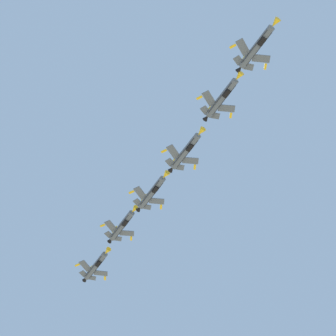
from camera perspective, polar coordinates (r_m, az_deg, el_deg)
name	(u,v)px	position (r m, az deg, el deg)	size (l,w,h in m)	color
fighter_jet_lead	(257,46)	(152.49, 7.99, 10.77)	(10.44, 15.88, 4.38)	#4C5666
fighter_jet_left_wing	(222,97)	(158.04, 4.89, 6.33)	(10.45, 15.88, 4.37)	#4C5666
fighter_jet_right_wing	(186,151)	(163.24, 1.62, 1.57)	(10.46, 15.88, 4.36)	#4C5666
fighter_jet_left_outer	(152,192)	(173.10, -1.43, -2.16)	(10.45, 15.88, 4.37)	#4C5666
fighter_jet_right_outer	(122,225)	(183.05, -4.12, -5.12)	(10.46, 15.88, 4.35)	#4C5666
fighter_jet_trail_slot	(96,265)	(192.28, -6.47, -8.66)	(10.44, 15.88, 4.38)	#4C5666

